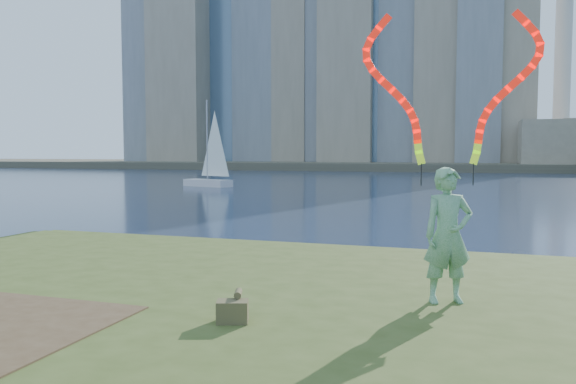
% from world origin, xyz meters
% --- Properties ---
extents(ground, '(320.00, 320.00, 0.00)m').
position_xyz_m(ground, '(0.00, 0.00, 0.00)').
color(ground, '#1B2843').
rests_on(ground, ground).
extents(grassy_knoll, '(20.00, 18.00, 0.80)m').
position_xyz_m(grassy_knoll, '(0.00, -2.30, 0.34)').
color(grassy_knoll, '#3B4C1B').
rests_on(grassy_knoll, ground).
extents(far_shore, '(320.00, 40.00, 1.20)m').
position_xyz_m(far_shore, '(0.00, 95.00, 0.60)').
color(far_shore, '#4E4939').
rests_on(far_shore, ground).
extents(woman_with_ribbons, '(1.95, 0.90, 4.18)m').
position_xyz_m(woman_with_ribbons, '(3.06, -0.17, 2.19)').
color(woman_with_ribbons, '#166A2B').
rests_on(woman_with_ribbons, grassy_knoll).
extents(canvas_bag, '(0.43, 0.48, 0.35)m').
position_xyz_m(canvas_bag, '(0.69, -1.91, 0.94)').
color(canvas_bag, brown).
rests_on(canvas_bag, grassy_knoll).
extents(sailboat, '(4.73, 2.90, 7.23)m').
position_xyz_m(sailboat, '(-17.46, 34.38, 1.24)').
color(sailboat, silver).
rests_on(sailboat, ground).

